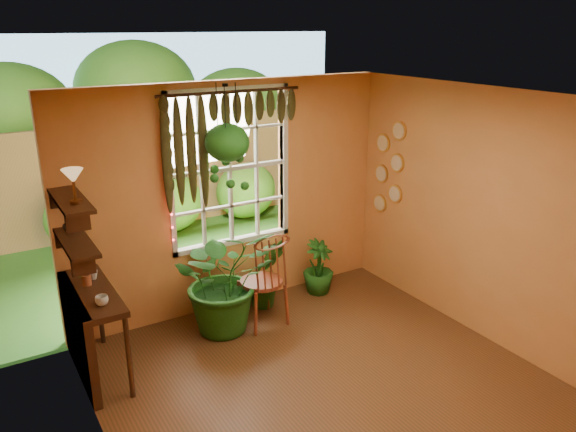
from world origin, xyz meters
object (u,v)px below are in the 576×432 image
object	(u,v)px
counter_ledge	(83,326)
potted_plant_left	(225,278)
windsor_chair	(263,294)
hanging_basket	(227,148)
potted_plant_mid	(266,272)

from	to	relation	value
counter_ledge	potted_plant_left	distance (m)	1.55
windsor_chair	hanging_basket	bearing A→B (deg)	118.49
windsor_chair	potted_plant_left	size ratio (longest dim) A/B	1.04
counter_ledge	windsor_chair	bearing A→B (deg)	0.16
counter_ledge	potted_plant_mid	xyz separation A→B (m)	(2.21, 0.37, -0.11)
counter_ledge	potted_plant_mid	bearing A→B (deg)	9.58
windsor_chair	hanging_basket	distance (m)	1.69
windsor_chair	potted_plant_left	distance (m)	0.50
potted_plant_mid	hanging_basket	world-z (taller)	hanging_basket
counter_ledge	windsor_chair	world-z (taller)	windsor_chair
potted_plant_mid	hanging_basket	distance (m)	1.64
counter_ledge	hanging_basket	bearing A→B (deg)	11.84
windsor_chair	potted_plant_mid	distance (m)	0.45
counter_ledge	windsor_chair	distance (m)	1.97
counter_ledge	potted_plant_mid	size ratio (longest dim) A/B	1.36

